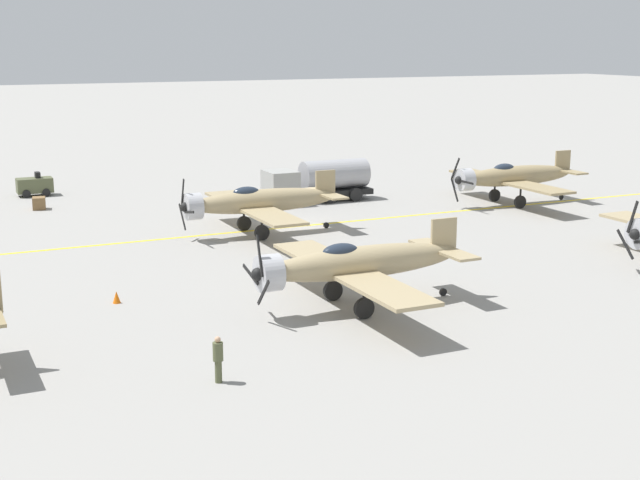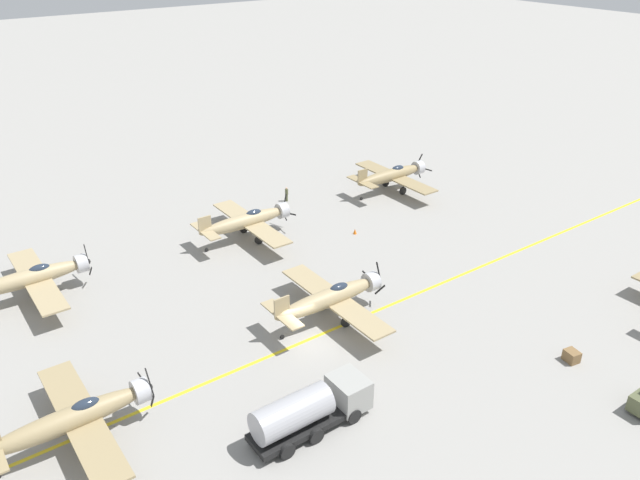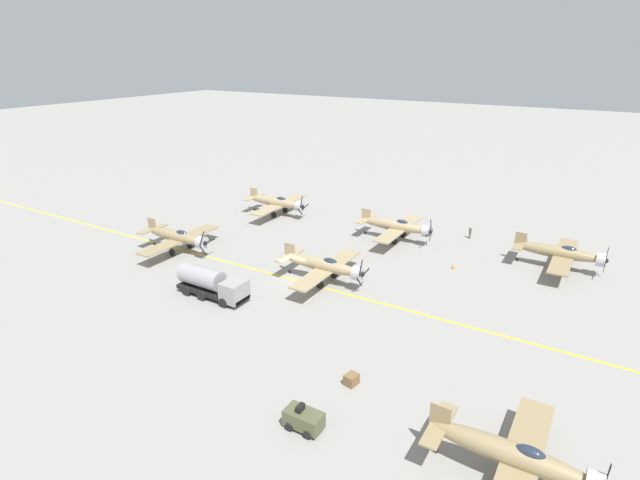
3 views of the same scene
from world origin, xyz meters
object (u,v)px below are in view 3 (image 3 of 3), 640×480
Objects in this scene: airplane_near_center at (178,237)px; airplane_near_left at (277,202)px; airplane_mid_center at (324,265)px; tow_tractor at (304,419)px; supply_crate_by_tanker at (351,379)px; airplane_far_left at (561,253)px; ground_crew_walking at (470,232)px; airplane_far_right at (515,456)px; traffic_cone at (453,267)px; airplane_mid_left at (397,226)px; fuel_tanker at (212,283)px.

airplane_near_center is 1.00× the size of airplane_near_left.
airplane_mid_center is 1.00× the size of airplane_near_center.
tow_tractor is 2.55× the size of supply_crate_by_tanker.
ground_crew_walking is at bearing -98.25° from airplane_far_left.
ground_crew_walking is (-4.69, -11.55, -1.11)m from airplane_far_left.
airplane_far_right reaches higher than ground_crew_walking.
airplane_near_center reaches higher than tow_tractor.
airplane_near_left reaches higher than airplane_far_left.
airplane_mid_center reaches higher than supply_crate_by_tanker.
traffic_cone is (10.96, 1.06, -0.63)m from ground_crew_walking.
tow_tractor is at bearing 54.61° from airplane_near_center.
airplane_near_left is at bearing -140.37° from airplane_mid_center.
tow_tractor is 30.85m from traffic_cone.
airplane_mid_left is (1.04, -19.79, 0.00)m from airplane_far_left.
airplane_near_center reaches higher than supply_crate_by_tanker.
fuel_tanker is 21.53m from tow_tractor.
airplane_near_left is 4.62× the size of tow_tractor.
airplane_mid_center is 1.50× the size of fuel_tanker.
airplane_far_right is 30.89m from traffic_cone.
airplane_mid_center is 1.00× the size of airplane_mid_left.
traffic_cone is (-24.99, 0.18, -0.15)m from supply_crate_by_tanker.
tow_tractor is at bearing 35.54° from airplane_near_left.
airplane_far_right is 53.69m from airplane_near_left.
traffic_cone is at bearing 107.64° from airplane_near_center.
airplane_near_left is 19.86m from airplane_mid_left.
traffic_cone is at bearing 126.66° from airplane_mid_center.
airplane_mid_center is 1.00× the size of airplane_near_left.
airplane_mid_center is at bearing -152.94° from tow_tractor.
airplane_mid_center is 7.25× the size of ground_crew_walking.
airplane_near_left is at bearing -136.91° from supply_crate_by_tanker.
airplane_mid_center is at bearing -13.93° from airplane_mid_left.
airplane_near_center is at bearing -51.80° from airplane_far_left.
airplane_mid_center is at bearing -24.55° from ground_crew_walking.
tow_tractor reaches higher than traffic_cone.
airplane_mid_left is 11.75× the size of supply_crate_by_tanker.
fuel_tanker is at bearing 55.42° from airplane_near_center.
ground_crew_walking is (-5.73, 8.24, -1.11)m from airplane_mid_left.
fuel_tanker is (-8.78, -31.19, -0.50)m from airplane_far_right.
tow_tractor is (36.82, 28.43, -1.22)m from airplane_near_left.
airplane_mid_left is at bearing -55.20° from ground_crew_walking.
ground_crew_walking is at bearing -174.47° from traffic_cone.
airplane_near_center is at bearing -8.14° from airplane_near_left.
airplane_mid_left reaches higher than airplane_far_right.
airplane_far_left is at bearing 163.19° from tow_tractor.
airplane_far_left is (-18.84, 41.59, -0.00)m from airplane_near_center.
airplane_far_left is (-0.30, 39.64, -0.00)m from airplane_near_left.
airplane_mid_center is at bearing -37.76° from airplane_far_left.
supply_crate_by_tanker is (31.26, -10.67, -1.59)m from airplane_far_left.
airplane_near_left is 1.00× the size of airplane_mid_left.
airplane_mid_left reaches higher than airplane_near_left.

